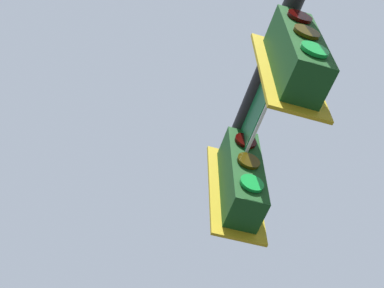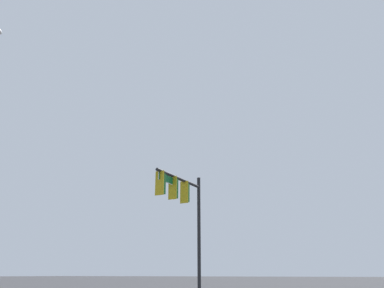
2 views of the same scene
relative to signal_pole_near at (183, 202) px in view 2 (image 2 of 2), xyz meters
name	(u,v)px [view 2 (image 2 of 2)]	position (x,y,z in m)	size (l,w,h in m)	color
signal_pole_near	(183,202)	(0.00, 0.00, 0.00)	(4.92, 0.64, 7.09)	black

